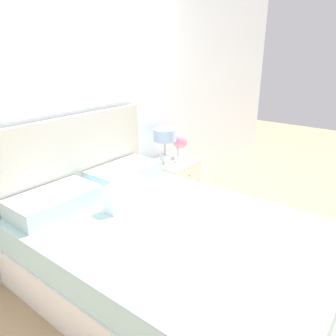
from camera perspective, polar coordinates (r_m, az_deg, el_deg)
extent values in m
plane|color=tan|center=(3.24, -14.98, -11.69)|extent=(12.00, 12.00, 0.00)
cube|color=white|center=(2.85, -18.26, 11.69)|extent=(8.00, 0.06, 2.60)
cube|color=white|center=(2.49, 0.93, -17.29)|extent=(1.53, 2.17, 0.31)
cube|color=silver|center=(2.34, 0.97, -12.18)|extent=(1.50, 2.13, 0.21)
cube|color=beige|center=(2.96, -15.68, -2.37)|extent=(1.56, 0.05, 1.15)
cube|color=silver|center=(2.59, -19.14, -5.55)|extent=(0.64, 0.36, 0.14)
cube|color=silver|center=(3.01, -7.59, -0.94)|extent=(0.64, 0.36, 0.14)
cube|color=white|center=(2.52, -7.59, -4.55)|extent=(0.34, 0.12, 0.20)
cube|color=silver|center=(3.68, 0.91, -2.49)|extent=(0.47, 0.42, 0.50)
sphere|color=#B2AD93|center=(3.51, 3.81, -1.24)|extent=(0.02, 0.02, 0.02)
cylinder|color=white|center=(3.58, -0.56, 1.81)|extent=(0.12, 0.12, 0.08)
cylinder|color=#B7B29E|center=(3.55, -0.56, 3.59)|extent=(0.02, 0.02, 0.15)
cylinder|color=#A8BCDB|center=(3.51, -0.57, 5.79)|extent=(0.24, 0.24, 0.13)
cylinder|color=white|center=(3.72, 2.10, 2.88)|extent=(0.08, 0.08, 0.12)
sphere|color=pink|center=(3.69, 2.12, 4.71)|extent=(0.16, 0.16, 0.16)
sphere|color=#609356|center=(3.73, 2.48, 4.23)|extent=(0.07, 0.07, 0.07)
cylinder|color=white|center=(3.56, 1.65, 1.06)|extent=(0.10, 0.10, 0.01)
cylinder|color=white|center=(3.55, 1.66, 1.46)|extent=(0.06, 0.06, 0.05)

